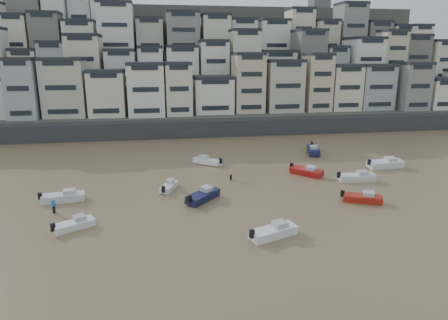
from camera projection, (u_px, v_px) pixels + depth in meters
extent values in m
cube|color=#38383A|center=(212.00, 128.00, 85.99)|extent=(140.00, 3.00, 3.50)
cube|color=#4C4C47|center=(229.00, 121.00, 93.39)|extent=(140.00, 14.00, 4.00)
cube|color=#4C4C47|center=(221.00, 103.00, 104.06)|extent=(140.00, 14.00, 10.00)
cube|color=#4C4C47|center=(214.00, 84.00, 114.47)|extent=(140.00, 14.00, 18.00)
cube|color=#4C4C47|center=(209.00, 68.00, 124.88)|extent=(140.00, 16.00, 26.00)
cube|color=#4C4C47|center=(204.00, 58.00, 137.46)|extent=(140.00, 18.00, 32.00)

